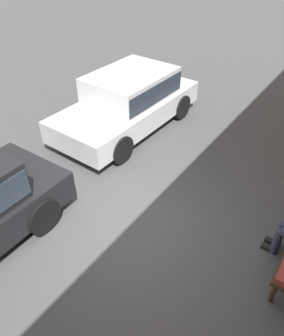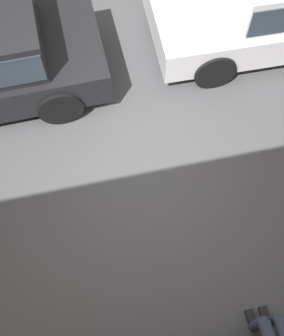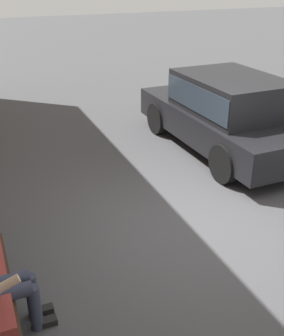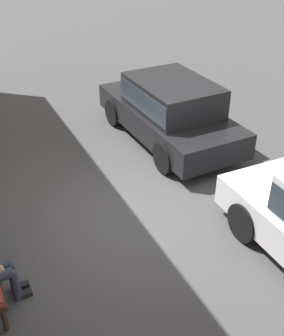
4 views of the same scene
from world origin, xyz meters
name	(u,v)px [view 1 (image 1 of 4)]	position (x,y,z in m)	size (l,w,h in m)	color
ground_plane	(131,224)	(0.00, 0.00, 0.00)	(60.00, 60.00, 0.00)	#424244
parked_car_near	(129,99)	(-2.86, -2.19, 0.81)	(4.27, 1.99, 1.48)	silver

